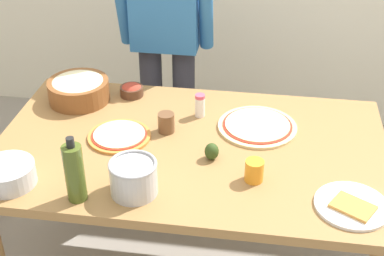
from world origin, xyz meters
The scene contains 14 objects.
dining_table centered at (0.00, 0.00, 0.67)m, with size 1.60×0.96×0.76m.
person_cook centered at (-0.24, 0.76, 0.94)m, with size 0.49×0.25×1.62m.
pizza_raw_on_board centered at (0.26, 0.17, 0.77)m, with size 0.34×0.34×0.02m.
pizza_cooked_on_tray centered at (-0.30, 0.01, 0.77)m, with size 0.26×0.26×0.02m.
plate_with_slice centered at (0.61, -0.30, 0.77)m, with size 0.26×0.26×0.02m.
popcorn_bowl centered at (-0.57, 0.29, 0.82)m, with size 0.28×0.28×0.11m.
mixing_bowl_steel centered at (-0.62, -0.35, 0.80)m, with size 0.20×0.20×0.08m.
small_sauce_bowl centered at (-0.34, 0.37, 0.79)m, with size 0.11×0.11×0.06m.
olive_oil_bottle centered at (-0.34, -0.39, 0.87)m, with size 0.07×0.07×0.26m.
steel_pot centered at (-0.15, -0.33, 0.83)m, with size 0.17×0.17×0.13m.
cup_orange centered at (0.27, -0.19, 0.80)m, with size 0.07×0.07×0.09m, color orange.
cup_small_brown centered at (-0.12, 0.09, 0.80)m, with size 0.07×0.07×0.09m, color brown.
salt_shaker centered at (0.01, 0.23, 0.81)m, with size 0.04×0.04×0.11m.
avocado centered at (0.10, -0.08, 0.80)m, with size 0.06×0.06×0.07m, color #2D4219.
Camera 1 is at (0.28, -1.81, 2.00)m, focal length 50.73 mm.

